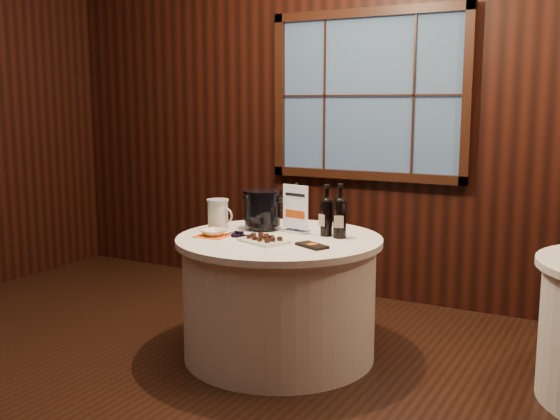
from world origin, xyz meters
The scene contains 13 objects.
ground centered at (0.00, 0.00, 0.00)m, with size 6.00×6.00×0.00m, color black.
back_wall centered at (0.00, 2.48, 1.54)m, with size 6.00×0.10×3.00m.
main_table centered at (0.00, 1.00, 0.39)m, with size 1.28×1.28×0.77m.
sign_stand centered at (0.03, 1.17, 0.88)m, with size 0.20×0.12×0.32m.
port_bottle_left centered at (0.24, 1.17, 0.91)m, with size 0.08×0.09×0.32m.
port_bottle_right centered at (0.34, 1.15, 0.92)m, with size 0.08×0.09×0.34m.
ice_bucket centered at (-0.21, 1.16, 0.91)m, with size 0.25×0.25×0.26m.
chocolate_plate centered at (0.00, 0.82, 0.79)m, with size 0.34×0.28×0.04m.
chocolate_box centered at (0.31, 0.84, 0.78)m, with size 0.20×0.10×0.02m, color black.
grape_bunch centered at (-0.21, 0.87, 0.79)m, with size 0.16×0.06×0.04m.
glass_pitcher centered at (-0.45, 0.99, 0.87)m, with size 0.19×0.14×0.21m.
orange_napkin centered at (-0.37, 0.83, 0.77)m, with size 0.20×0.20×0.00m, color orange.
cracker_bowl centered at (-0.37, 0.83, 0.79)m, with size 0.15×0.15×0.04m, color white.
Camera 1 is at (1.92, -2.49, 1.59)m, focal length 42.00 mm.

